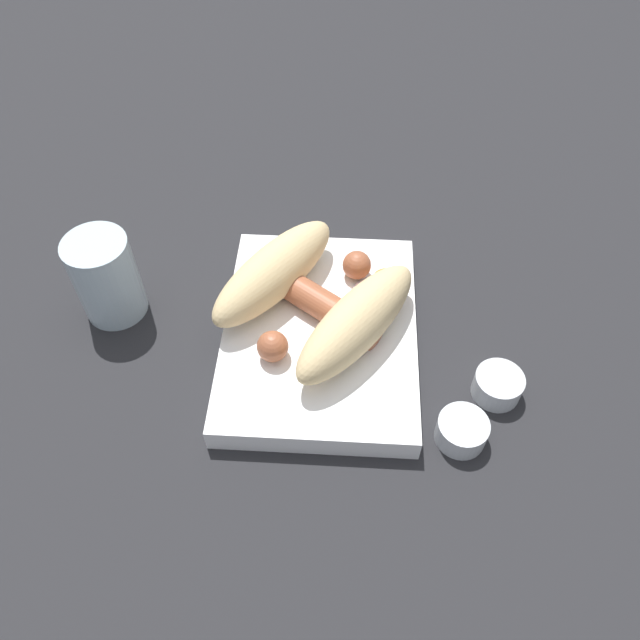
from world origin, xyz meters
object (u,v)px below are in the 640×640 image
condiment_cup_near (461,431)px  food_tray (320,334)px  bread_roll (314,296)px  drink_glass (106,278)px  condiment_cup_far (497,386)px  sausage (317,304)px

condiment_cup_near → food_tray: bearing=52.9°
bread_roll → drink_glass: size_ratio=2.39×
drink_glass → condiment_cup_far: bearing=-102.2°
bread_roll → sausage: 0.01m
food_tray → bread_roll: (0.02, 0.01, 0.04)m
sausage → drink_glass: drink_glass is taller
bread_roll → condiment_cup_near: size_ratio=4.91×
condiment_cup_near → sausage: bearing=49.5°
bread_roll → sausage: (0.00, -0.00, -0.01)m
bread_roll → condiment_cup_far: size_ratio=4.91×
food_tray → bread_roll: 0.05m
food_tray → sausage: bearing=13.7°
bread_roll → sausage: bread_roll is taller
sausage → condiment_cup_far: 0.20m
condiment_cup_near → condiment_cup_far: (0.05, -0.04, 0.00)m
condiment_cup_near → condiment_cup_far: bearing=-37.1°
bread_roll → drink_glass: drink_glass is taller
condiment_cup_far → drink_glass: size_ratio=0.49×
sausage → drink_glass: size_ratio=1.46×
condiment_cup_near → bread_roll: bearing=50.3°
condiment_cup_far → drink_glass: bearing=77.8°
food_tray → condiment_cup_near: size_ratio=5.40×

